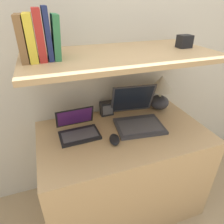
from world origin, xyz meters
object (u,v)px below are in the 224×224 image
object	(u,v)px
table_lamp	(161,91)
router_box	(107,108)
book_brown	(22,38)
shelf_gadget	(184,41)
book_red	(39,35)
laptop_large	(137,116)
book_green	(56,37)
book_navy	(47,34)
laptop_small	(78,129)
computer_mouse	(114,139)
book_yellow	(31,38)

from	to	relation	value
table_lamp	router_box	size ratio (longest dim) A/B	2.57
book_brown	router_box	bearing A→B (deg)	21.28
shelf_gadget	router_box	bearing A→B (deg)	157.92
book_red	table_lamp	bearing A→B (deg)	9.94
table_lamp	book_brown	size ratio (longest dim) A/B	1.30
shelf_gadget	laptop_large	bearing A→B (deg)	179.66
router_box	book_green	size ratio (longest dim) A/B	0.51
laptop_large	book_red	world-z (taller)	book_red
book_brown	shelf_gadget	xyz separation A→B (m)	(0.99, -0.00, -0.07)
router_box	book_brown	world-z (taller)	book_brown
book_navy	book_green	world-z (taller)	book_navy
laptop_large	book_navy	world-z (taller)	book_navy
laptop_small	computer_mouse	size ratio (longest dim) A/B	2.08
book_brown	book_yellow	size ratio (longest dim) A/B	0.98
router_box	shelf_gadget	xyz separation A→B (m)	(0.48, -0.20, 0.52)
laptop_small	book_navy	bearing A→B (deg)	-175.29
laptop_small	book_green	distance (m)	0.61
book_green	book_yellow	bearing A→B (deg)	-180.00
book_yellow	book_red	xyz separation A→B (m)	(0.04, 0.00, 0.01)
book_brown	book_navy	world-z (taller)	book_navy
book_navy	book_red	bearing A→B (deg)	180.00
book_yellow	book_red	size ratio (longest dim) A/B	0.91
book_green	laptop_small	bearing A→B (deg)	7.36
table_lamp	laptop_large	xyz separation A→B (m)	(-0.28, -0.15, -0.10)
computer_mouse	book_green	bearing A→B (deg)	149.77
book_yellow	book_navy	distance (m)	0.08
table_lamp	shelf_gadget	distance (m)	0.44
laptop_large	book_brown	size ratio (longest dim) A/B	1.81
book_yellow	book_navy	world-z (taller)	book_navy
table_lamp	shelf_gadget	size ratio (longest dim) A/B	3.28
table_lamp	laptop_large	distance (m)	0.33
book_red	book_yellow	bearing A→B (deg)	180.00
book_red	shelf_gadget	world-z (taller)	book_red
router_box	book_navy	world-z (taller)	book_navy
laptop_large	router_box	size ratio (longest dim) A/B	3.57
book_yellow	book_brown	bearing A→B (deg)	180.00
laptop_small	book_yellow	world-z (taller)	book_yellow
router_box	laptop_large	bearing A→B (deg)	-48.32
computer_mouse	router_box	xyz separation A→B (m)	(0.06, 0.36, 0.04)
table_lamp	book_red	bearing A→B (deg)	-170.06
router_box	shelf_gadget	distance (m)	0.73
router_box	computer_mouse	bearing A→B (deg)	-100.16
shelf_gadget	laptop_small	bearing A→B (deg)	179.32
laptop_large	shelf_gadget	bearing A→B (deg)	-0.34
laptop_large	shelf_gadget	xyz separation A→B (m)	(0.31, -0.00, 0.52)
book_brown	book_navy	bearing A→B (deg)	-0.00
book_navy	computer_mouse	bearing A→B (deg)	-27.00
table_lamp	book_brown	world-z (taller)	book_brown
computer_mouse	book_navy	bearing A→B (deg)	153.00
laptop_small	book_green	xyz separation A→B (m)	(-0.07, -0.01, 0.61)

